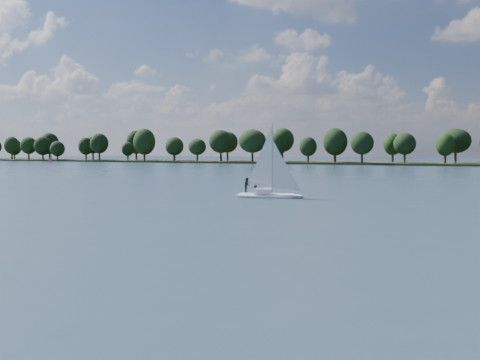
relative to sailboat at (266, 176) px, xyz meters
The scene contains 6 objects.
ground 52.84m from the sailboat, 99.79° to the left, with size 700.00×700.00×0.00m, color #233342.
far_shore 164.28m from the sailboat, 93.13° to the left, with size 660.00×40.00×1.50m, color black.
sailboat is the anchor object (origin of this frame).
dinghy_pink 190.95m from the sailboat, 142.64° to the left, with size 2.81×2.72×4.49m.
pontoon 225.13m from the sailboat, 138.78° to the left, with size 4.00×2.00×0.50m, color #56585B.
treeline 160.31m from the sailboat, 92.49° to the left, with size 562.58×73.79×17.78m.
Camera 1 is at (33.28, -8.18, 5.38)m, focal length 40.00 mm.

